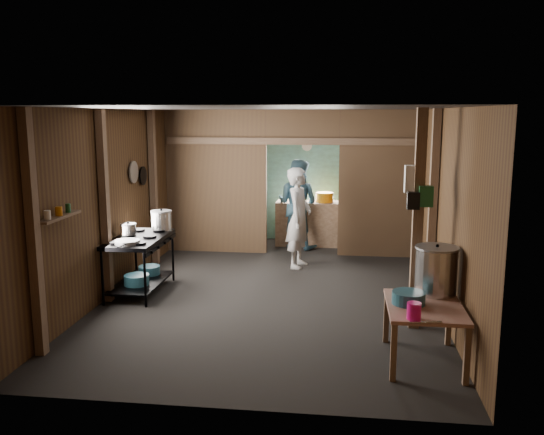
# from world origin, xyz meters

# --- Properties ---
(floor) EXTENTS (4.50, 7.00, 0.00)m
(floor) POSITION_xyz_m (0.00, 0.00, 0.00)
(floor) COLOR black
(floor) RESTS_ON ground
(ceiling) EXTENTS (4.50, 7.00, 0.00)m
(ceiling) POSITION_xyz_m (0.00, 0.00, 2.60)
(ceiling) COLOR #2F2D2B
(ceiling) RESTS_ON ground
(wall_back) EXTENTS (4.50, 0.00, 2.60)m
(wall_back) POSITION_xyz_m (0.00, 3.50, 1.30)
(wall_back) COLOR #452E16
(wall_back) RESTS_ON ground
(wall_front) EXTENTS (4.50, 0.00, 2.60)m
(wall_front) POSITION_xyz_m (0.00, -3.50, 1.30)
(wall_front) COLOR #452E16
(wall_front) RESTS_ON ground
(wall_left) EXTENTS (0.00, 7.00, 2.60)m
(wall_left) POSITION_xyz_m (-2.25, 0.00, 1.30)
(wall_left) COLOR #452E16
(wall_left) RESTS_ON ground
(wall_right) EXTENTS (0.00, 7.00, 2.60)m
(wall_right) POSITION_xyz_m (2.25, 0.00, 1.30)
(wall_right) COLOR #452E16
(wall_right) RESTS_ON ground
(partition_left) EXTENTS (1.85, 0.10, 2.60)m
(partition_left) POSITION_xyz_m (-1.32, 2.20, 1.30)
(partition_left) COLOR brown
(partition_left) RESTS_ON floor
(partition_right) EXTENTS (1.35, 0.10, 2.60)m
(partition_right) POSITION_xyz_m (1.57, 2.20, 1.30)
(partition_right) COLOR brown
(partition_right) RESTS_ON floor
(partition_header) EXTENTS (1.30, 0.10, 0.60)m
(partition_header) POSITION_xyz_m (0.25, 2.20, 2.30)
(partition_header) COLOR brown
(partition_header) RESTS_ON wall_back
(turquoise_panel) EXTENTS (4.40, 0.06, 2.50)m
(turquoise_panel) POSITION_xyz_m (0.00, 3.44, 1.25)
(turquoise_panel) COLOR #64B6B0
(turquoise_panel) RESTS_ON wall_back
(back_counter) EXTENTS (1.20, 0.50, 0.85)m
(back_counter) POSITION_xyz_m (0.30, 2.95, 0.42)
(back_counter) COLOR #85684F
(back_counter) RESTS_ON floor
(wall_clock) EXTENTS (0.20, 0.03, 0.20)m
(wall_clock) POSITION_xyz_m (0.25, 3.40, 1.90)
(wall_clock) COLOR silver
(wall_clock) RESTS_ON wall_back
(post_left_a) EXTENTS (0.10, 0.12, 2.60)m
(post_left_a) POSITION_xyz_m (-2.18, -2.60, 1.30)
(post_left_a) COLOR #85684F
(post_left_a) RESTS_ON floor
(post_left_b) EXTENTS (0.10, 0.12, 2.60)m
(post_left_b) POSITION_xyz_m (-2.18, -0.80, 1.30)
(post_left_b) COLOR #85684F
(post_left_b) RESTS_ON floor
(post_left_c) EXTENTS (0.10, 0.12, 2.60)m
(post_left_c) POSITION_xyz_m (-2.18, 1.20, 1.30)
(post_left_c) COLOR #85684F
(post_left_c) RESTS_ON floor
(post_right) EXTENTS (0.10, 0.12, 2.60)m
(post_right) POSITION_xyz_m (2.18, -0.20, 1.30)
(post_right) COLOR #85684F
(post_right) RESTS_ON floor
(post_free) EXTENTS (0.12, 0.12, 2.60)m
(post_free) POSITION_xyz_m (1.85, -1.30, 1.30)
(post_free) COLOR #85684F
(post_free) RESTS_ON floor
(cross_beam) EXTENTS (4.40, 0.12, 0.12)m
(cross_beam) POSITION_xyz_m (0.00, 2.15, 2.05)
(cross_beam) COLOR #85684F
(cross_beam) RESTS_ON wall_left
(pan_lid_big) EXTENTS (0.03, 0.34, 0.34)m
(pan_lid_big) POSITION_xyz_m (-2.21, 0.40, 1.65)
(pan_lid_big) COLOR gray
(pan_lid_big) RESTS_ON wall_left
(pan_lid_small) EXTENTS (0.03, 0.30, 0.30)m
(pan_lid_small) POSITION_xyz_m (-2.21, 0.80, 1.55)
(pan_lid_small) COLOR black
(pan_lid_small) RESTS_ON wall_left
(wall_shelf) EXTENTS (0.14, 0.80, 0.03)m
(wall_shelf) POSITION_xyz_m (-2.15, -2.10, 1.40)
(wall_shelf) COLOR #85684F
(wall_shelf) RESTS_ON wall_left
(jar_white) EXTENTS (0.07, 0.07, 0.10)m
(jar_white) POSITION_xyz_m (-2.15, -2.35, 1.47)
(jar_white) COLOR silver
(jar_white) RESTS_ON wall_shelf
(jar_yellow) EXTENTS (0.08, 0.08, 0.10)m
(jar_yellow) POSITION_xyz_m (-2.15, -2.10, 1.47)
(jar_yellow) COLOR #C56C0A
(jar_yellow) RESTS_ON wall_shelf
(jar_green) EXTENTS (0.06, 0.06, 0.10)m
(jar_green) POSITION_xyz_m (-2.15, -1.88, 1.47)
(jar_green) COLOR #1D5C2F
(jar_green) RESTS_ON wall_shelf
(bag_white) EXTENTS (0.22, 0.15, 0.32)m
(bag_white) POSITION_xyz_m (1.80, -1.22, 1.78)
(bag_white) COLOR silver
(bag_white) RESTS_ON post_free
(bag_green) EXTENTS (0.16, 0.12, 0.24)m
(bag_green) POSITION_xyz_m (1.92, -1.36, 1.60)
(bag_green) COLOR #1D5C2F
(bag_green) RESTS_ON post_free
(bag_black) EXTENTS (0.14, 0.10, 0.20)m
(bag_black) POSITION_xyz_m (1.78, -1.38, 1.55)
(bag_black) COLOR black
(bag_black) RESTS_ON post_free
(gas_range) EXTENTS (0.70, 1.37, 0.81)m
(gas_range) POSITION_xyz_m (-1.88, -0.38, 0.40)
(gas_range) COLOR black
(gas_range) RESTS_ON floor
(prep_table) EXTENTS (0.75, 1.04, 0.61)m
(prep_table) POSITION_xyz_m (1.83, -2.29, 0.31)
(prep_table) COLOR #A27B68
(prep_table) RESTS_ON floor
(stove_pot_large) EXTENTS (0.38, 0.38, 0.32)m
(stove_pot_large) POSITION_xyz_m (-1.71, 0.14, 0.95)
(stove_pot_large) COLOR beige
(stove_pot_large) RESTS_ON gas_range
(stove_pot_med) EXTENTS (0.30, 0.30, 0.20)m
(stove_pot_med) POSITION_xyz_m (-2.05, -0.33, 0.89)
(stove_pot_med) COLOR beige
(stove_pot_med) RESTS_ON gas_range
(frying_pan) EXTENTS (0.38, 0.58, 0.08)m
(frying_pan) POSITION_xyz_m (-1.88, -0.82, 0.83)
(frying_pan) COLOR gray
(frying_pan) RESTS_ON gas_range
(blue_tub_front) EXTENTS (0.35, 0.35, 0.14)m
(blue_tub_front) POSITION_xyz_m (-1.88, -0.54, 0.23)
(blue_tub_front) COLOR #235464
(blue_tub_front) RESTS_ON gas_range
(blue_tub_back) EXTENTS (0.32, 0.32, 0.13)m
(blue_tub_back) POSITION_xyz_m (-1.88, -0.01, 0.22)
(blue_tub_back) COLOR #235464
(blue_tub_back) RESTS_ON gas_range
(stock_pot) EXTENTS (0.60, 0.60, 0.54)m
(stock_pot) POSITION_xyz_m (1.99, -1.89, 0.86)
(stock_pot) COLOR beige
(stock_pot) RESTS_ON prep_table
(wash_basin) EXTENTS (0.44, 0.44, 0.13)m
(wash_basin) POSITION_xyz_m (1.67, -2.28, 0.68)
(wash_basin) COLOR #235464
(wash_basin) RESTS_ON prep_table
(pink_bucket) EXTENTS (0.17, 0.17, 0.16)m
(pink_bucket) POSITION_xyz_m (1.67, -2.73, 0.69)
(pink_bucket) COLOR #E91286
(pink_bucket) RESTS_ON prep_table
(knife) EXTENTS (0.30, 0.07, 0.01)m
(knife) POSITION_xyz_m (1.77, -2.81, 0.62)
(knife) COLOR beige
(knife) RESTS_ON prep_table
(yellow_tub) EXTENTS (0.34, 0.34, 0.19)m
(yellow_tub) POSITION_xyz_m (0.63, 2.95, 0.94)
(yellow_tub) COLOR #C56C0A
(yellow_tub) RESTS_ON back_counter
(cook) EXTENTS (0.51, 0.67, 1.66)m
(cook) POSITION_xyz_m (0.26, 1.29, 0.83)
(cook) COLOR silver
(cook) RESTS_ON floor
(worker_back) EXTENTS (1.01, 0.91, 1.69)m
(worker_back) POSITION_xyz_m (0.13, 2.69, 0.85)
(worker_back) COLOR #34596E
(worker_back) RESTS_ON floor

